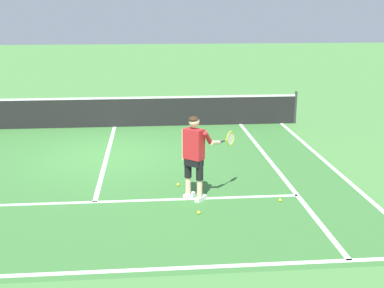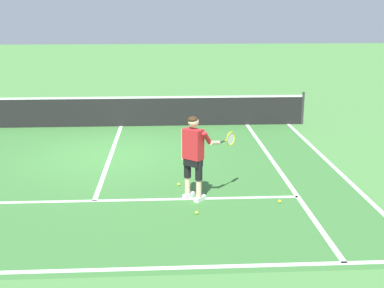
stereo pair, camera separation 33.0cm
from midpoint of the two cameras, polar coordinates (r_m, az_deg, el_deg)
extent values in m
plane|color=#477F3D|center=(13.12, -8.60, -1.21)|extent=(80.00, 80.00, 0.00)
cube|color=#387033|center=(11.81, -9.20, -3.13)|extent=(10.98, 9.52, 0.00)
cube|color=white|center=(7.67, -12.70, -14.05)|extent=(10.98, 0.10, 0.01)
cube|color=white|center=(10.10, -10.25, -6.45)|extent=(8.23, 0.10, 0.01)
cube|color=white|center=(13.10, -8.61, -1.22)|extent=(0.10, 6.40, 0.01)
cube|color=white|center=(12.08, 10.62, -2.76)|extent=(0.10, 9.12, 0.01)
cube|color=white|center=(12.47, 16.77, -2.58)|extent=(0.10, 9.12, 0.01)
cylinder|color=#333338|center=(16.68, 13.18, 4.04)|extent=(0.08, 0.08, 1.07)
cube|color=black|center=(16.08, -7.65, 3.60)|extent=(11.84, 0.02, 0.91)
cube|color=white|center=(15.99, -7.71, 5.30)|extent=(11.84, 0.03, 0.06)
cube|color=white|center=(10.09, 0.57, -5.94)|extent=(0.26, 0.28, 0.09)
cube|color=white|center=(9.94, 1.87, -6.29)|extent=(0.26, 0.28, 0.09)
cylinder|color=beige|center=(9.98, 0.43, -4.81)|extent=(0.11, 0.11, 0.36)
cylinder|color=black|center=(9.86, 0.44, -2.71)|extent=(0.14, 0.14, 0.41)
cylinder|color=beige|center=(9.83, 1.75, -5.15)|extent=(0.11, 0.11, 0.36)
cylinder|color=black|center=(9.70, 1.77, -3.02)|extent=(0.14, 0.14, 0.41)
cube|color=black|center=(9.73, 1.10, -1.94)|extent=(0.39, 0.37, 0.20)
cube|color=red|center=(9.63, 1.11, -0.01)|extent=(0.43, 0.41, 0.60)
cylinder|color=beige|center=(9.78, -0.03, -0.07)|extent=(0.09, 0.09, 0.62)
cylinder|color=red|center=(9.52, 2.73, 0.72)|extent=(0.24, 0.26, 0.29)
cylinder|color=beige|center=(9.70, 3.61, 0.14)|extent=(0.25, 0.27, 0.14)
sphere|color=beige|center=(9.53, 1.16, 2.58)|extent=(0.21, 0.21, 0.21)
ellipsoid|color=#382314|center=(9.50, 1.09, 2.85)|extent=(0.28, 0.28, 0.12)
cylinder|color=#232326|center=(9.88, 4.39, 0.22)|extent=(0.15, 0.17, 0.03)
cylinder|color=yellow|center=(10.00, 4.85, 0.41)|extent=(0.08, 0.09, 0.02)
torus|color=yellow|center=(10.15, 5.41, 0.62)|extent=(0.21, 0.24, 0.30)
cylinder|color=silver|center=(10.15, 5.41, 0.62)|extent=(0.16, 0.19, 0.25)
sphere|color=#CCE02D|center=(10.73, -0.66, -4.68)|extent=(0.07, 0.07, 0.07)
sphere|color=#CCE02D|center=(9.32, 1.56, -7.92)|extent=(0.07, 0.07, 0.07)
sphere|color=#CCE02D|center=(10.01, 11.00, -6.51)|extent=(0.07, 0.07, 0.07)
camera|label=1|loc=(0.16, -89.06, 0.26)|focal=46.32mm
camera|label=2|loc=(0.16, 90.94, -0.26)|focal=46.32mm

